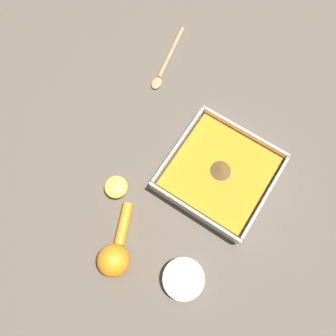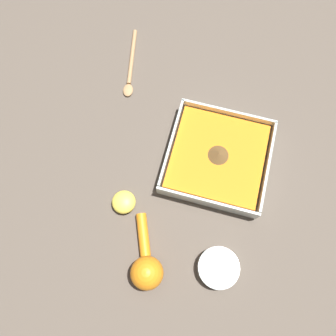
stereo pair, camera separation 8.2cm
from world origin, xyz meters
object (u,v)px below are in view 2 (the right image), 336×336
object	(u,v)px
spice_bowl	(218,268)
wooden_spoon	(131,66)
square_dish	(217,158)
lemon_squeezer	(146,268)
lemon_half	(124,202)

from	to	relation	value
spice_bowl	wooden_spoon	size ratio (longest dim) A/B	0.43
square_dish	lemon_squeezer	bearing A→B (deg)	-108.05
lemon_half	spice_bowl	bearing A→B (deg)	-19.61
spice_bowl	wooden_spoon	xyz separation A→B (m)	(-0.36, 0.48, -0.01)
spice_bowl	wooden_spoon	distance (m)	0.60
square_dish	wooden_spoon	size ratio (longest dim) A/B	1.13
square_dish	lemon_half	distance (m)	0.26
square_dish	spice_bowl	size ratio (longest dim) A/B	2.64
lemon_half	wooden_spoon	world-z (taller)	lemon_half
lemon_half	square_dish	bearing A→B (deg)	40.78
square_dish	spice_bowl	xyz separation A→B (m)	(0.06, -0.26, -0.00)
square_dish	lemon_squeezer	world-z (taller)	lemon_squeezer
lemon_squeezer	lemon_half	xyz separation A→B (m)	(-0.10, 0.13, -0.02)
square_dish	lemon_half	size ratio (longest dim) A/B	4.28
wooden_spoon	square_dish	bearing A→B (deg)	42.92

